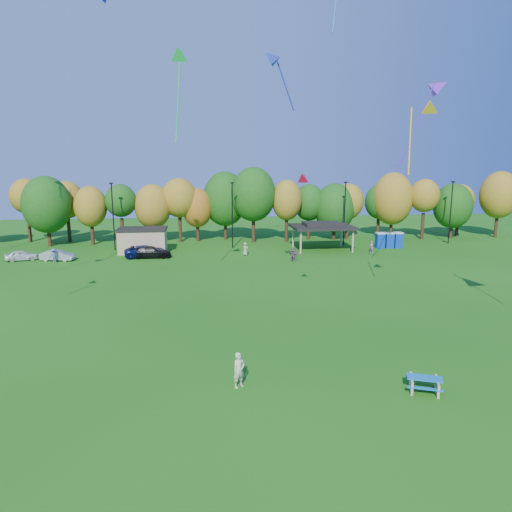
{
  "coord_description": "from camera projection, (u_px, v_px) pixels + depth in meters",
  "views": [
    {
      "loc": [
        -2.21,
        -22.78,
        11.18
      ],
      "look_at": [
        1.23,
        6.0,
        5.48
      ],
      "focal_mm": 32.0,
      "sensor_mm": 36.0,
      "label": 1
    }
  ],
  "objects": [
    {
      "name": "utility_building",
      "position": [
        143.0,
        240.0,
        60.15
      ],
      "size": [
        6.3,
        4.3,
        3.25
      ],
      "color": "tan",
      "rests_on": "ground"
    },
    {
      "name": "picnic_table",
      "position": [
        424.0,
        383.0,
        23.03
      ],
      "size": [
        2.1,
        1.93,
        0.74
      ],
      "rotation": [
        0.0,
        0.0,
        -0.38
      ],
      "color": "tan",
      "rests_on": "ground"
    },
    {
      "name": "kite_13",
      "position": [
        180.0,
        54.0,
        33.85
      ],
      "size": [
        1.7,
        4.35,
        7.4
      ],
      "color": "green"
    },
    {
      "name": "tree_line",
      "position": [
        209.0,
        203.0,
        67.69
      ],
      "size": [
        93.57,
        10.55,
        11.15
      ],
      "color": "black",
      "rests_on": "ground"
    },
    {
      "name": "far_person_3",
      "position": [
        245.0,
        249.0,
        58.15
      ],
      "size": [
        0.99,
        0.92,
        1.7
      ],
      "primitive_type": "imported",
      "rotation": [
        0.0,
        0.0,
        2.53
      ],
      "color": "#92A571",
      "rests_on": "ground"
    },
    {
      "name": "porta_potties",
      "position": [
        389.0,
        240.0,
        63.52
      ],
      "size": [
        3.75,
        1.18,
        2.18
      ],
      "color": "#0C38A4",
      "rests_on": "ground"
    },
    {
      "name": "car_c",
      "position": [
        147.0,
        251.0,
        56.99
      ],
      "size": [
        5.6,
        3.03,
        1.49
      ],
      "primitive_type": "imported",
      "rotation": [
        0.0,
        0.0,
        1.68
      ],
      "color": "navy",
      "rests_on": "ground"
    },
    {
      "name": "far_person_4",
      "position": [
        372.0,
        247.0,
        60.08
      ],
      "size": [
        0.61,
        0.67,
        1.53
      ],
      "primitive_type": "imported",
      "rotation": [
        0.0,
        0.0,
        5.29
      ],
      "color": "#B857A9",
      "rests_on": "ground"
    },
    {
      "name": "far_person_1",
      "position": [
        54.0,
        256.0,
        53.75
      ],
      "size": [
        1.27,
        1.06,
        1.7
      ],
      "primitive_type": "imported",
      "rotation": [
        0.0,
        0.0,
        3.6
      ],
      "color": "#436194",
      "rests_on": "ground"
    },
    {
      "name": "kite_7",
      "position": [
        440.0,
        87.0,
        40.46
      ],
      "size": [
        4.93,
        2.08,
        8.45
      ],
      "color": "#6222B6"
    },
    {
      "name": "kite_8",
      "position": [
        271.0,
        58.0,
        33.16
      ],
      "size": [
        2.74,
        1.41,
        4.44
      ],
      "color": "navy"
    },
    {
      "name": "far_person_0",
      "position": [
        293.0,
        255.0,
        54.49
      ],
      "size": [
        1.3,
        1.46,
        1.61
      ],
      "primitive_type": "imported",
      "rotation": [
        0.0,
        0.0,
        2.25
      ],
      "color": "#963E88",
      "rests_on": "ground"
    },
    {
      "name": "kite_12",
      "position": [
        429.0,
        106.0,
        30.23
      ],
      "size": [
        1.84,
        3.23,
        5.44
      ],
      "color": "yellow"
    },
    {
      "name": "car_a",
      "position": [
        22.0,
        255.0,
        55.02
      ],
      "size": [
        3.92,
        2.45,
        1.24
      ],
      "primitive_type": "imported",
      "rotation": [
        0.0,
        0.0,
        1.86
      ],
      "color": "white",
      "rests_on": "ground"
    },
    {
      "name": "car_b",
      "position": [
        58.0,
        255.0,
        54.95
      ],
      "size": [
        4.17,
        2.0,
        1.32
      ],
      "primitive_type": "imported",
      "rotation": [
        0.0,
        0.0,
        1.42
      ],
      "color": "#AAABB0",
      "rests_on": "ground"
    },
    {
      "name": "kite_flyer",
      "position": [
        239.0,
        370.0,
        23.35
      ],
      "size": [
        0.82,
        0.74,
        1.87
      ],
      "primitive_type": "imported",
      "rotation": [
        0.0,
        0.0,
        0.56
      ],
      "color": "beige",
      "rests_on": "ground"
    },
    {
      "name": "lamp_posts",
      "position": [
        232.0,
        213.0,
        62.86
      ],
      "size": [
        64.5,
        0.25,
        9.09
      ],
      "color": "black",
      "rests_on": "ground"
    },
    {
      "name": "car_d",
      "position": [
        151.0,
        252.0,
        56.68
      ],
      "size": [
        5.03,
        2.1,
        1.45
      ],
      "primitive_type": "imported",
      "rotation": [
        0.0,
        0.0,
        1.56
      ],
      "color": "black",
      "rests_on": "ground"
    },
    {
      "name": "pavilion",
      "position": [
        322.0,
        226.0,
        61.66
      ],
      "size": [
        8.2,
        6.2,
        3.77
      ],
      "color": "tan",
      "rests_on": "ground"
    },
    {
      "name": "kite_10",
      "position": [
        303.0,
        177.0,
        32.13
      ],
      "size": [
        1.31,
        1.45,
        1.21
      ],
      "color": "#F40D3A"
    },
    {
      "name": "ground",
      "position": [
        247.0,
        377.0,
        24.61
      ],
      "size": [
        160.0,
        160.0,
        0.0
      ],
      "primitive_type": "plane",
      "color": "#19600F",
      "rests_on": "ground"
    }
  ]
}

